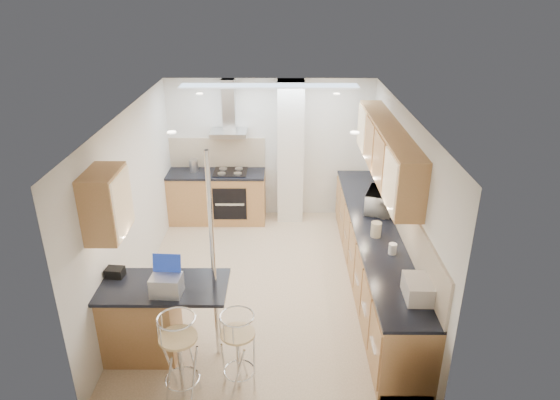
{
  "coord_description": "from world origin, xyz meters",
  "views": [
    {
      "loc": [
        0.21,
        -6.07,
        4.02
      ],
      "look_at": [
        0.18,
        0.2,
        1.24
      ],
      "focal_mm": 32.0,
      "sensor_mm": 36.0,
      "label": 1
    }
  ],
  "objects_px": {
    "bar_stool_near": "(180,358)",
    "bar_stool_end": "(238,352)",
    "bread_bin": "(420,289)",
    "microwave": "(381,201)",
    "laptop": "(166,285)"
  },
  "relations": [
    {
      "from": "microwave",
      "to": "bar_stool_end",
      "type": "relative_size",
      "value": 0.6
    },
    {
      "from": "microwave",
      "to": "bread_bin",
      "type": "bearing_deg",
      "value": -159.96
    },
    {
      "from": "microwave",
      "to": "laptop",
      "type": "relative_size",
      "value": 1.76
    },
    {
      "from": "bar_stool_end",
      "to": "microwave",
      "type": "bearing_deg",
      "value": 7.13
    },
    {
      "from": "bar_stool_end",
      "to": "bread_bin",
      "type": "xyz_separation_m",
      "value": [
        1.91,
        0.33,
        0.56
      ]
    },
    {
      "from": "microwave",
      "to": "laptop",
      "type": "xyz_separation_m",
      "value": [
        -2.66,
        -2.15,
        -0.03
      ]
    },
    {
      "from": "bar_stool_near",
      "to": "bread_bin",
      "type": "height_order",
      "value": "bread_bin"
    },
    {
      "from": "bar_stool_near",
      "to": "bar_stool_end",
      "type": "height_order",
      "value": "bar_stool_near"
    },
    {
      "from": "bar_stool_near",
      "to": "bread_bin",
      "type": "bearing_deg",
      "value": 0.26
    },
    {
      "from": "microwave",
      "to": "laptop",
      "type": "height_order",
      "value": "microwave"
    },
    {
      "from": "microwave",
      "to": "laptop",
      "type": "distance_m",
      "value": 3.42
    },
    {
      "from": "bar_stool_end",
      "to": "bread_bin",
      "type": "relative_size",
      "value": 2.28
    },
    {
      "from": "laptop",
      "to": "bar_stool_near",
      "type": "xyz_separation_m",
      "value": [
        0.19,
        -0.49,
        -0.55
      ]
    },
    {
      "from": "laptop",
      "to": "bar_stool_end",
      "type": "height_order",
      "value": "laptop"
    },
    {
      "from": "laptop",
      "to": "bar_stool_near",
      "type": "relative_size",
      "value": 0.32
    }
  ]
}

